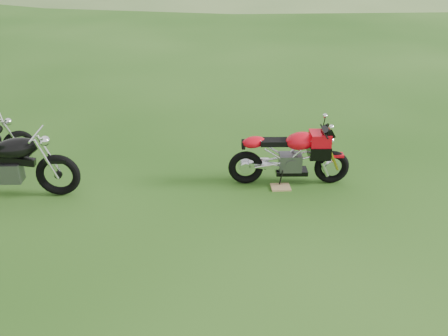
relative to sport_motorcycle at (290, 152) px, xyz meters
name	(u,v)px	position (x,y,z in m)	size (l,w,h in m)	color
ground	(247,220)	(-1.00, -0.75, -0.52)	(120.00, 120.00, 0.00)	#1C4A0F
sport_motorcycle	(290,152)	(0.00, 0.00, 0.00)	(1.73, 0.43, 1.04)	red
plywood_board	(281,187)	(-0.18, -0.12, -0.51)	(0.29, 0.23, 0.02)	tan
vintage_moto_c	(6,163)	(-3.93, 1.10, 0.00)	(1.98, 0.46, 1.04)	black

